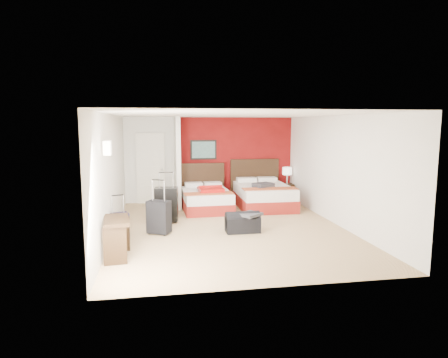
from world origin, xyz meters
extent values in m
plane|color=tan|center=(0.00, 0.00, 0.00)|extent=(6.50, 6.50, 0.00)
cube|color=silver|center=(0.00, 3.25, 1.25)|extent=(5.00, 0.04, 2.50)
cube|color=silver|center=(-2.50, 0.00, 1.25)|extent=(0.04, 6.50, 2.50)
cube|color=black|center=(-0.20, 3.19, 1.55)|extent=(0.78, 0.03, 0.58)
cube|color=white|center=(-2.38, -1.50, 1.90)|extent=(0.12, 0.20, 0.24)
cube|color=maroon|center=(0.75, 3.23, 1.25)|extent=(3.50, 0.04, 2.50)
cube|color=silver|center=(-1.00, 2.61, 1.25)|extent=(0.12, 1.20, 2.50)
cube|color=silver|center=(-1.75, 3.20, 1.02)|extent=(0.82, 0.06, 2.05)
cube|color=white|center=(-0.28, 1.99, 0.27)|extent=(1.29, 1.80, 0.53)
cube|color=white|center=(1.35, 2.09, 0.30)|extent=(1.46, 2.05, 0.61)
cube|color=#B3130F|center=(-0.18, 1.89, 0.58)|extent=(0.69, 0.91, 0.11)
cube|color=#343439|center=(1.25, 1.79, 0.67)|extent=(0.60, 0.55, 0.12)
cube|color=black|center=(2.27, 2.83, 0.26)|extent=(0.39, 0.39, 0.52)
cylinder|color=white|center=(2.27, 2.83, 0.77)|extent=(0.29, 0.29, 0.50)
cube|color=black|center=(-1.36, 0.80, 0.40)|extent=(0.57, 0.39, 0.80)
cube|color=black|center=(-1.55, -0.19, 0.34)|extent=(0.54, 0.47, 0.68)
cube|color=black|center=(-2.34, -0.53, 0.26)|extent=(0.43, 0.34, 0.52)
cube|color=black|center=(0.22, -0.34, 0.18)|extent=(0.73, 0.39, 0.37)
cube|color=#3A3B3F|center=(0.37, -0.39, 0.40)|extent=(0.59, 0.57, 0.06)
cube|color=black|center=(-2.27, -1.59, 0.35)|extent=(0.51, 0.88, 0.70)
camera|label=1|loc=(-1.55, -8.37, 2.30)|focal=31.52mm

